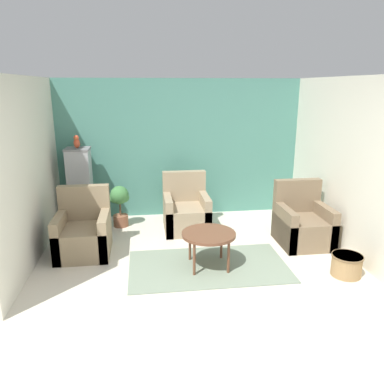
% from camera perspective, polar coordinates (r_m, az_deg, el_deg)
% --- Properties ---
extents(ground_plane, '(20.00, 20.00, 0.00)m').
position_cam_1_polar(ground_plane, '(4.37, 2.85, -16.90)').
color(ground_plane, beige).
rests_on(ground_plane, ground).
extents(wall_back_accent, '(4.52, 0.06, 2.50)m').
position_cam_1_polar(wall_back_accent, '(6.93, -1.76, 6.60)').
color(wall_back_accent, '#4C897A').
rests_on(wall_back_accent, ground_plane).
extents(wall_left, '(0.06, 3.17, 2.50)m').
position_cam_1_polar(wall_left, '(5.53, -23.57, 2.91)').
color(wall_left, silver).
rests_on(wall_left, ground_plane).
extents(wall_right, '(0.06, 3.17, 2.50)m').
position_cam_1_polar(wall_right, '(6.06, 21.44, 4.16)').
color(wall_right, silver).
rests_on(wall_right, ground_plane).
extents(area_rug, '(2.13, 1.21, 0.01)m').
position_cam_1_polar(area_rug, '(5.18, 2.50, -11.21)').
color(area_rug, gray).
rests_on(area_rug, ground_plane).
extents(coffee_table, '(0.72, 0.72, 0.49)m').
position_cam_1_polar(coffee_table, '(5.00, 2.56, -6.70)').
color(coffee_table, brown).
rests_on(coffee_table, ground_plane).
extents(armchair_left, '(0.74, 0.79, 0.95)m').
position_cam_1_polar(armchair_left, '(5.67, -16.19, -6.12)').
color(armchair_left, '#8E7A5B').
rests_on(armchair_left, ground_plane).
extents(armchair_right, '(0.74, 0.79, 0.95)m').
position_cam_1_polar(armchair_right, '(6.04, 16.48, -4.79)').
color(armchair_right, '#7A664C').
rests_on(armchair_right, ground_plane).
extents(armchair_middle, '(0.74, 0.79, 0.95)m').
position_cam_1_polar(armchair_middle, '(6.35, -0.91, -3.11)').
color(armchair_middle, '#9E896B').
rests_on(armchair_middle, ground_plane).
extents(birdcage, '(0.50, 0.50, 1.36)m').
position_cam_1_polar(birdcage, '(6.73, -16.61, 0.46)').
color(birdcage, slate).
rests_on(birdcage, ground_plane).
extents(parrot, '(0.10, 0.19, 0.22)m').
position_cam_1_polar(parrot, '(6.57, -17.16, 7.29)').
color(parrot, '#D14C2D').
rests_on(parrot, birdcage).
extents(potted_plant, '(0.35, 0.32, 0.72)m').
position_cam_1_polar(potted_plant, '(6.56, -10.97, -1.44)').
color(potted_plant, brown).
rests_on(potted_plant, ground_plane).
extents(wicker_basket, '(0.39, 0.39, 0.28)m').
position_cam_1_polar(wicker_basket, '(5.28, 22.49, -10.17)').
color(wicker_basket, '#A37F51').
rests_on(wicker_basket, ground_plane).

